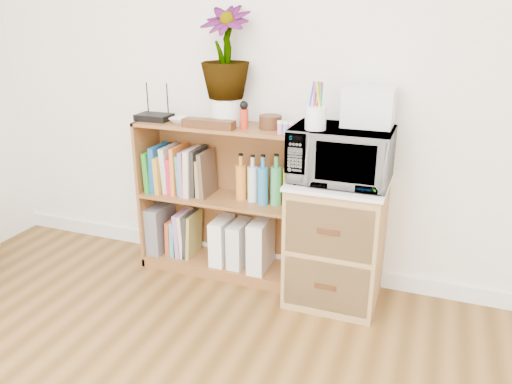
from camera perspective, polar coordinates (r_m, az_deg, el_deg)
The scene contains 21 objects.
skirting_board at distance 3.26m, azimuth 2.67°, elevation -7.91°, with size 4.00×0.02×0.10m, color white.
bookshelf at distance 3.08m, azimuth -4.21°, elevation -0.97°, with size 1.00×0.30×0.95m, color brown.
wicker_unit at distance 2.85m, azimuth 9.11°, elevation -5.72°, with size 0.50×0.45×0.70m, color #9E7542.
microwave at distance 2.66m, azimuth 9.67°, elevation 4.22°, with size 0.52×0.35×0.29m, color silver.
pen_cup at distance 2.56m, azimuth 6.83°, elevation 8.41°, with size 0.11×0.11×0.12m, color white.
small_appliance at distance 2.68m, azimuth 12.79°, elevation 9.52°, with size 0.26×0.21×0.20m, color silver.
router at distance 3.12m, azimuth -11.56°, elevation 8.39°, with size 0.21×0.14×0.04m, color black.
white_bowl at distance 3.02m, azimuth -8.56°, elevation 8.12°, with size 0.13×0.13×0.03m, color silver.
plant_pot at distance 2.93m, azimuth -3.38°, elevation 9.17°, with size 0.18×0.18×0.15m, color white.
potted_plant at distance 2.88m, azimuth -3.52°, elevation 15.59°, with size 0.28×0.28×0.50m, color #2F7636.
trinket_box at distance 2.86m, azimuth -5.44°, elevation 7.77°, with size 0.31×0.08×0.05m, color #36190E.
kokeshi_doll at distance 2.83m, azimuth -1.38°, elevation 8.35°, with size 0.05×0.05×0.11m, color #B82E16.
wooden_bowl at distance 2.83m, azimuth 1.65°, elevation 8.00°, with size 0.13×0.13×0.07m, color #38230F.
paint_jars at distance 2.70m, azimuth 3.43°, elevation 7.20°, with size 0.11×0.04×0.06m, color #D4768A.
file_box at distance 3.37m, azimuth -10.82°, elevation -4.00°, with size 0.09×0.25×0.31m, color slate.
magazine_holder_left at distance 3.17m, azimuth -3.89°, elevation -5.50°, with size 0.09×0.23×0.29m, color white.
magazine_holder_mid at distance 3.13m, azimuth -1.94°, elevation -5.88°, with size 0.09×0.22×0.28m, color silver.
magazine_holder_right at distance 3.07m, azimuth 0.57°, elevation -5.97°, with size 0.10×0.26×0.32m, color white.
cookbooks at distance 3.14m, azimuth -8.65°, elevation 2.38°, with size 0.40×0.20×0.30m.
liquor_bottles at distance 2.92m, azimuth 1.14°, elevation 1.35°, with size 0.37×0.07×0.30m.
lower_books at distance 3.30m, azimuth -8.22°, elevation -4.76°, with size 0.19×0.19×0.29m.
Camera 1 is at (0.87, -0.51, 1.58)m, focal length 35.00 mm.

